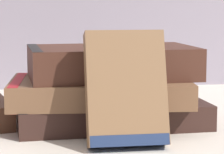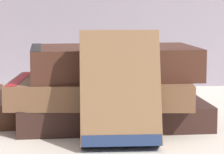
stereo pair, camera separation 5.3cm
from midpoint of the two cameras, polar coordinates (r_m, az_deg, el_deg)
The scene contains 6 objects.
ground_plane at distance 0.64m, azimuth 1.30°, elevation -6.00°, with size 3.00×3.00×0.00m, color beige.
book_flat_bottom at distance 0.68m, azimuth 1.83°, elevation -3.85°, with size 0.24×0.14×0.03m.
book_flat_middle at distance 0.66m, azimuth 0.85°, elevation -1.50°, with size 0.23×0.15×0.03m.
book_flat_top at distance 0.67m, azimuth 2.01°, elevation 1.57°, with size 0.21×0.13×0.04m.
book_leaning_front at distance 0.57m, azimuth 3.54°, elevation -1.79°, with size 0.09×0.06×0.13m.
pocket_watch at distance 0.66m, azimuth 4.98°, elevation 3.48°, with size 0.05×0.05×0.01m.
Camera 2 is at (-0.03, -0.62, 0.16)m, focal length 85.00 mm.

